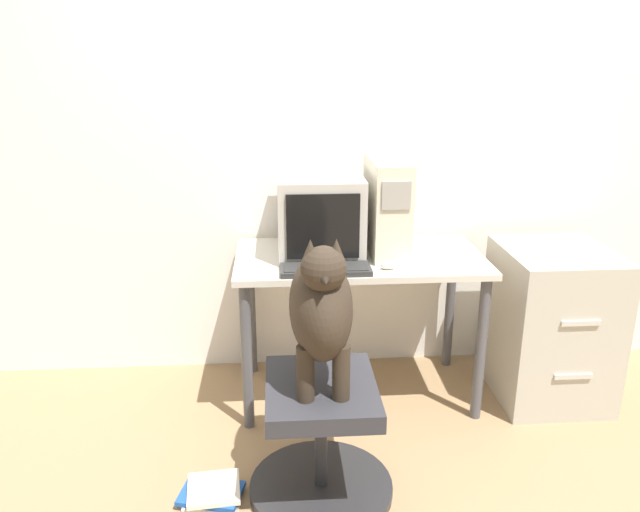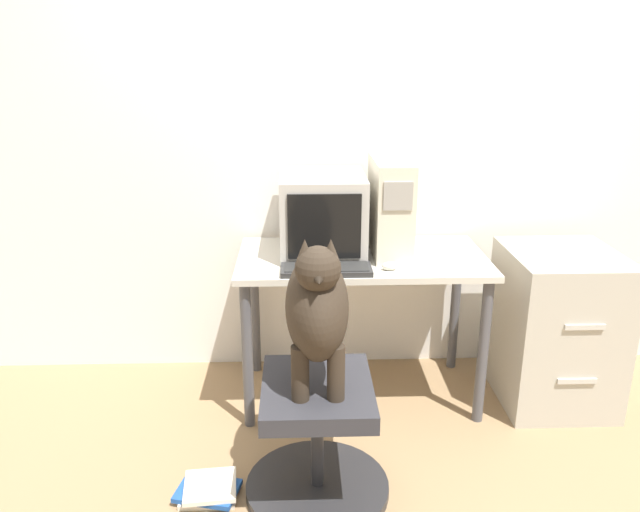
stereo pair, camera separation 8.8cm
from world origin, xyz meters
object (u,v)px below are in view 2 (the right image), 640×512
(pc_tower, at_px, (390,207))
(filing_cabinet, at_px, (556,327))
(keyboard, at_px, (326,269))
(office_chair, at_px, (317,439))
(dog, at_px, (317,305))
(book_stack_floor, at_px, (209,490))
(crt_monitor, at_px, (322,214))

(pc_tower, distance_m, filing_cabinet, 1.02)
(keyboard, bearing_deg, pc_tower, 41.28)
(office_chair, bearing_deg, keyboard, 83.77)
(pc_tower, bearing_deg, filing_cabinet, -8.20)
(office_chair, xyz_separation_m, dog, (-0.00, 0.00, 0.56))
(pc_tower, xyz_separation_m, keyboard, (-0.32, -0.28, -0.21))
(keyboard, height_order, book_stack_floor, keyboard)
(crt_monitor, distance_m, book_stack_floor, 1.32)
(crt_monitor, height_order, office_chair, crt_monitor)
(office_chair, bearing_deg, crt_monitor, 86.41)
(crt_monitor, relative_size, office_chair, 0.80)
(book_stack_floor, bearing_deg, pc_tower, 45.55)
(dog, height_order, book_stack_floor, dog)
(crt_monitor, xyz_separation_m, book_stack_floor, (-0.48, -0.83, -0.90))
(pc_tower, bearing_deg, crt_monitor, 177.45)
(filing_cabinet, bearing_deg, dog, -150.49)
(crt_monitor, distance_m, pc_tower, 0.32)
(pc_tower, distance_m, dog, 0.89)
(keyboard, relative_size, office_chair, 0.70)
(crt_monitor, bearing_deg, book_stack_floor, -119.98)
(keyboard, height_order, dog, dog)
(pc_tower, xyz_separation_m, dog, (-0.37, -0.80, -0.16))
(book_stack_floor, bearing_deg, office_chair, 2.40)
(pc_tower, distance_m, office_chair, 1.14)
(keyboard, xyz_separation_m, office_chair, (-0.06, -0.52, -0.52))
(keyboard, distance_m, dog, 0.52)
(pc_tower, relative_size, keyboard, 1.13)
(crt_monitor, xyz_separation_m, pc_tower, (0.32, -0.01, 0.04))
(pc_tower, distance_m, keyboard, 0.47)
(crt_monitor, distance_m, filing_cabinet, 1.28)
(pc_tower, xyz_separation_m, office_chair, (-0.37, -0.80, -0.73))
(dog, bearing_deg, keyboard, 83.71)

